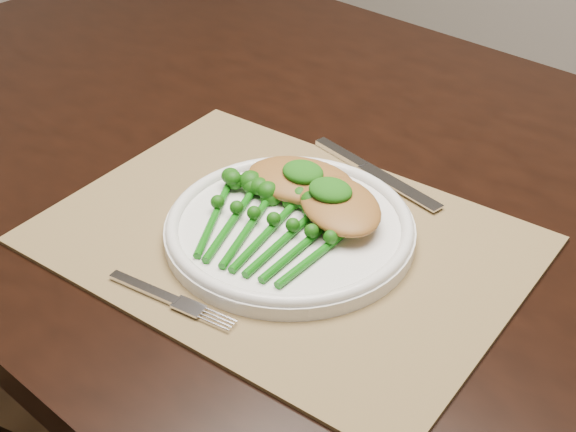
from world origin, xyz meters
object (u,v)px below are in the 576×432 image
Objects in this scene: placemat at (283,240)px; chicken_fillet_left at (300,180)px; dining_table at (325,382)px; broccolini_bundle at (265,235)px; dinner_plate at (290,227)px.

placemat is 3.91× the size of chicken_fillet_left.
dining_table is 3.35× the size of placemat.
chicken_fillet_left reaches higher than dining_table.
broccolini_bundle is at bearing -95.23° from placemat.
placemat is at bearing -71.08° from dining_table.
dining_table is 8.82× the size of broccolini_bundle.
dining_table is at bearing 103.08° from placemat.
chicken_fillet_left is at bearing 95.66° from broccolini_bundle.
chicken_fillet_left is (0.01, -0.08, 0.41)m from dining_table.
dining_table is at bearing 85.48° from chicken_fillet_left.
dining_table is at bearing 106.78° from dinner_plate.
broccolini_bundle reaches higher than dining_table.
dinner_plate reaches higher than placemat.
dinner_plate is at bearing 58.17° from placemat.
placemat is 2.64× the size of broccolini_bundle.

